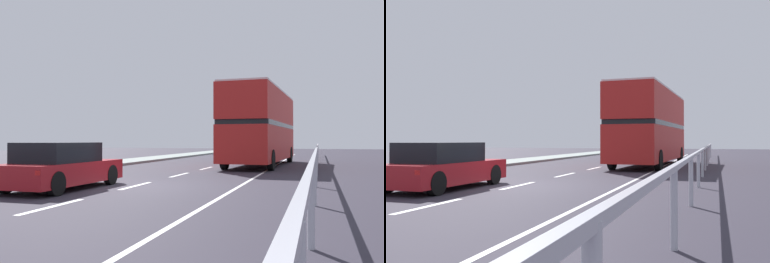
% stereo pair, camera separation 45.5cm
% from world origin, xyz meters
% --- Properties ---
extents(ground_plane, '(73.57, 120.00, 0.10)m').
position_xyz_m(ground_plane, '(0.00, 0.00, -0.05)').
color(ground_plane, '#2D2935').
extents(lane_paint_markings, '(3.30, 46.00, 0.01)m').
position_xyz_m(lane_paint_markings, '(1.82, 8.92, 0.00)').
color(lane_paint_markings, silver).
rests_on(lane_paint_markings, ground).
extents(bridge_side_railing, '(0.10, 42.00, 1.11)m').
position_xyz_m(bridge_side_railing, '(5.44, 9.00, 0.91)').
color(bridge_side_railing, '#B2B3BD').
rests_on(bridge_side_railing, ground).
extents(double_decker_bus_red, '(2.95, 11.01, 4.24)m').
position_xyz_m(double_decker_bus_red, '(2.38, 12.05, 2.27)').
color(double_decker_bus_red, '#B21E1B').
rests_on(double_decker_bus_red, ground).
extents(hatchback_car_near, '(1.84, 4.33, 1.37)m').
position_xyz_m(hatchback_car_near, '(-1.76, -1.28, 0.66)').
color(hatchback_car_near, maroon).
rests_on(hatchback_car_near, ground).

